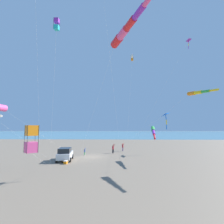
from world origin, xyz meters
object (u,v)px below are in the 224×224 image
at_px(person_child_green_jacket, 85,151).
at_px(kite_windsock_striped_overhead, 153,131).
at_px(parked_car, 65,154).
at_px(kite_windsock_white_trailing, 198,93).
at_px(kite_delta_teal_far_right, 188,41).
at_px(kite_box_checkered_midright, 57,25).
at_px(cooler_box, 66,162).
at_px(kite_windsock_blue_topmost, 125,31).
at_px(person_adult_flyer, 123,147).
at_px(person_child_grey_jacket, 113,148).
at_px(kite_delta_orange_high_right, 165,115).
at_px(kite_box_purple_drifting, 31,139).
at_px(kite_box_red_high_left, 132,58).

relative_size(person_child_green_jacket, kite_windsock_striped_overhead, 0.10).
distance_m(parked_car, kite_windsock_white_trailing, 20.01).
bearing_deg(kite_delta_teal_far_right, kite_box_checkered_midright, -61.46).
xyz_separation_m(cooler_box, kite_windsock_blue_topmost, (7.14, 7.78, 14.06)).
distance_m(person_adult_flyer, kite_windsock_white_trailing, 19.59).
bearing_deg(person_child_grey_jacket, kite_windsock_blue_topmost, 5.81).
relative_size(cooler_box, kite_delta_orange_high_right, 0.05).
distance_m(person_child_green_jacket, person_child_grey_jacket, 5.57).
height_order(cooler_box, kite_box_checkered_midright, kite_box_checkered_midright).
height_order(person_child_grey_jacket, kite_windsock_blue_topmost, kite_windsock_blue_topmost).
distance_m(person_child_grey_jacket, kite_box_purple_drifting, 23.04).
height_order(kite_delta_teal_far_right, kite_windsock_white_trailing, kite_delta_teal_far_right).
bearing_deg(person_child_grey_jacket, cooler_box, -30.55).
xyz_separation_m(person_child_green_jacket, kite_delta_teal_far_right, (5.68, 16.75, 17.28)).
bearing_deg(kite_box_purple_drifting, parked_car, -170.57).
bearing_deg(person_child_green_jacket, cooler_box, -7.16).
distance_m(kite_delta_teal_far_right, kite_windsock_blue_topmost, 14.09).
distance_m(kite_box_checkered_midright, kite_windsock_white_trailing, 17.77).
distance_m(person_child_grey_jacket, kite_windsock_striped_overhead, 10.21).
bearing_deg(kite_windsock_striped_overhead, kite_box_red_high_left, -161.99).
xyz_separation_m(kite_windsock_striped_overhead, kite_windsock_blue_topmost, (10.08, -4.56, 9.92)).
bearing_deg(kite_delta_orange_high_right, parked_car, -63.80).
bearing_deg(parked_car, kite_box_checkered_midright, 10.66).
xyz_separation_m(cooler_box, kite_delta_orange_high_right, (-10.89, 16.37, 7.25)).
height_order(cooler_box, person_child_grey_jacket, person_child_grey_jacket).
bearing_deg(parked_car, kite_box_purple_drifting, 9.43).
bearing_deg(kite_box_red_high_left, kite_box_checkered_midright, -27.23).
distance_m(person_child_green_jacket, kite_windsock_white_trailing, 20.50).
distance_m(person_child_grey_jacket, kite_windsock_blue_topmost, 21.94).
bearing_deg(kite_delta_orange_high_right, person_child_green_jacket, -78.70).
relative_size(parked_car, person_child_green_jacket, 3.74).
bearing_deg(kite_windsock_blue_topmost, parked_car, -137.81).
xyz_separation_m(person_child_green_jacket, kite_windsock_white_trailing, (9.85, 15.87, 8.45)).
relative_size(kite_delta_teal_far_right, kite_windsock_striped_overhead, 1.53).
xyz_separation_m(person_child_grey_jacket, kite_delta_teal_far_right, (8.05, 11.72, 17.01)).
bearing_deg(kite_box_red_high_left, kite_windsock_blue_topmost, -6.86).
relative_size(parked_car, kite_windsock_blue_topmost, 0.31).
height_order(kite_box_red_high_left, kite_windsock_striped_overhead, kite_box_red_high_left).
bearing_deg(parked_car, kite_delta_orange_high_right, 116.20).
relative_size(cooler_box, kite_windsock_blue_topmost, 0.04).
height_order(person_child_green_jacket, person_child_grey_jacket, person_child_grey_jacket).
height_order(person_adult_flyer, kite_box_purple_drifting, kite_box_purple_drifting).
bearing_deg(person_child_grey_jacket, kite_box_purple_drifting, -11.27).
relative_size(kite_box_purple_drifting, kite_windsock_white_trailing, 0.99).
height_order(parked_car, kite_delta_orange_high_right, kite_delta_orange_high_right).
distance_m(kite_windsock_blue_topmost, kite_windsock_white_trailing, 11.62).
xyz_separation_m(kite_delta_orange_high_right, kite_windsock_blue_topmost, (18.03, -8.60, 6.81)).
distance_m(person_child_green_jacket, kite_box_checkered_midright, 20.73).
bearing_deg(kite_box_checkered_midright, kite_delta_teal_far_right, 118.54).
distance_m(cooler_box, kite_windsock_striped_overhead, 13.34).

